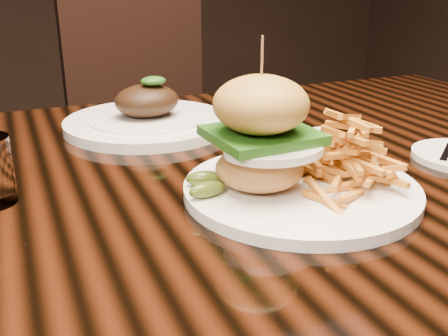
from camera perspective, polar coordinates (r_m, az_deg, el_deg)
name	(u,v)px	position (r m, az deg, el deg)	size (l,w,h in m)	color
dining_table	(205,211)	(0.82, -2.12, -4.69)	(1.60, 0.90, 0.75)	black
burger_plate	(302,154)	(0.67, 8.44, 1.52)	(0.30, 0.30, 0.20)	white
ramekin	(316,144)	(0.84, 9.99, 2.62)	(0.07, 0.07, 0.03)	white
far_dish	(148,118)	(0.98, -8.30, 5.39)	(0.30, 0.30, 0.10)	white
chair_far	(150,131)	(1.70, -8.08, 3.98)	(0.49, 0.50, 0.95)	black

